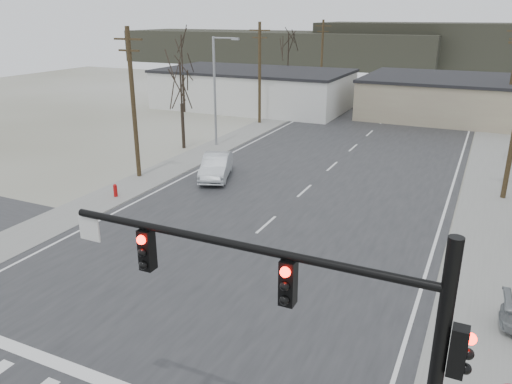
# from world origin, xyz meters

# --- Properties ---
(ground) EXTENTS (140.00, 140.00, 0.00)m
(ground) POSITION_xyz_m (0.00, 0.00, 0.00)
(ground) COLOR silver
(ground) RESTS_ON ground
(main_road) EXTENTS (18.00, 110.00, 0.05)m
(main_road) POSITION_xyz_m (0.00, 15.00, 0.02)
(main_road) COLOR #272729
(main_road) RESTS_ON ground
(cross_road) EXTENTS (90.00, 10.00, 0.04)m
(cross_road) POSITION_xyz_m (0.00, 0.00, 0.02)
(cross_road) COLOR #272729
(cross_road) RESTS_ON ground
(sidewalk_left) EXTENTS (3.00, 90.00, 0.06)m
(sidewalk_left) POSITION_xyz_m (-10.60, 20.00, 0.03)
(sidewalk_left) COLOR gray
(sidewalk_left) RESTS_ON ground
(sidewalk_right) EXTENTS (3.00, 90.00, 0.06)m
(sidewalk_right) POSITION_xyz_m (10.60, 20.00, 0.03)
(sidewalk_right) COLOR gray
(sidewalk_right) RESTS_ON ground
(traffic_signal_mast) EXTENTS (8.95, 0.43, 7.20)m
(traffic_signal_mast) POSITION_xyz_m (7.89, -6.20, 4.67)
(traffic_signal_mast) COLOR black
(traffic_signal_mast) RESTS_ON ground
(fire_hydrant) EXTENTS (0.24, 0.24, 0.87)m
(fire_hydrant) POSITION_xyz_m (-10.20, 8.00, 0.45)
(fire_hydrant) COLOR #A50C0C
(fire_hydrant) RESTS_ON ground
(building_left_far) EXTENTS (22.30, 12.30, 4.50)m
(building_left_far) POSITION_xyz_m (-16.00, 40.00, 2.26)
(building_left_far) COLOR silver
(building_left_far) RESTS_ON ground
(building_right_far) EXTENTS (26.30, 14.30, 4.30)m
(building_right_far) POSITION_xyz_m (10.00, 44.00, 2.15)
(building_right_far) COLOR tan
(building_right_far) RESTS_ON ground
(upole_left_b) EXTENTS (2.20, 0.30, 10.00)m
(upole_left_b) POSITION_xyz_m (-11.50, 12.00, 5.22)
(upole_left_b) COLOR #40331D
(upole_left_b) RESTS_ON ground
(upole_left_c) EXTENTS (2.20, 0.30, 10.00)m
(upole_left_c) POSITION_xyz_m (-11.50, 32.00, 5.22)
(upole_left_c) COLOR #40331D
(upole_left_c) RESTS_ON ground
(upole_left_d) EXTENTS (2.20, 0.30, 10.00)m
(upole_left_d) POSITION_xyz_m (-11.50, 52.00, 5.22)
(upole_left_d) COLOR #40331D
(upole_left_d) RESTS_ON ground
(streetlight_main) EXTENTS (2.40, 0.25, 9.00)m
(streetlight_main) POSITION_xyz_m (-10.80, 22.00, 5.09)
(streetlight_main) COLOR gray
(streetlight_main) RESTS_ON ground
(tree_left_near) EXTENTS (3.30, 3.30, 7.35)m
(tree_left_near) POSITION_xyz_m (-13.00, 20.00, 5.23)
(tree_left_near) COLOR #2F261D
(tree_left_near) RESTS_ON ground
(tree_left_far) EXTENTS (3.96, 3.96, 8.82)m
(tree_left_far) POSITION_xyz_m (-14.00, 46.00, 6.28)
(tree_left_far) COLOR #2F261D
(tree_left_far) RESTS_ON ground
(tree_left_mid) EXTENTS (3.96, 3.96, 8.82)m
(tree_left_mid) POSITION_xyz_m (-22.00, 34.00, 6.28)
(tree_left_mid) COLOR #2F261D
(tree_left_mid) RESTS_ON ground
(hill_left) EXTENTS (70.00, 18.00, 7.00)m
(hill_left) POSITION_xyz_m (-35.00, 92.00, 3.50)
(hill_left) COLOR #333026
(hill_left) RESTS_ON ground
(sedan_crossing) EXTENTS (3.34, 5.24, 1.63)m
(sedan_crossing) POSITION_xyz_m (-6.44, 13.98, 0.86)
(sedan_crossing) COLOR #ACB3B7
(sedan_crossing) RESTS_ON main_road
(car_far_a) EXTENTS (2.42, 4.78, 1.33)m
(car_far_a) POSITION_xyz_m (5.13, 50.73, 0.71)
(car_far_a) COLOR black
(car_far_a) RESTS_ON main_road
(car_far_b) EXTENTS (1.77, 3.88, 1.29)m
(car_far_b) POSITION_xyz_m (-6.71, 59.81, 0.69)
(car_far_b) COLOR black
(car_far_b) RESTS_ON main_road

